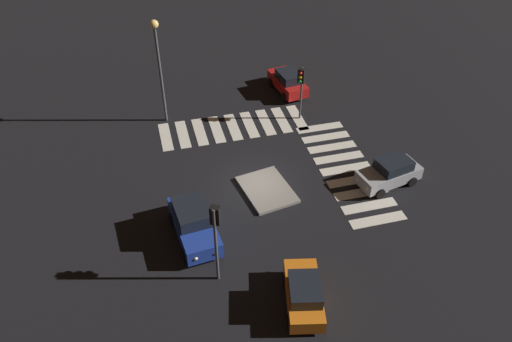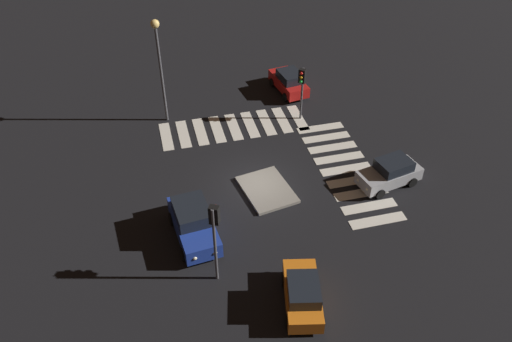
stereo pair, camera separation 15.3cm
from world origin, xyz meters
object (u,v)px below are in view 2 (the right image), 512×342
car_silver (390,173)px  traffic_light_east (302,82)px  car_red (289,82)px  car_orange (303,294)px  car_blue (193,223)px  street_lamp (159,54)px  traffic_island (267,190)px  traffic_light_west (215,226)px

car_silver → traffic_light_east: traffic_light_east is taller
car_red → car_orange: (-18.59, 5.08, -0.04)m
car_blue → street_lamp: 12.10m
car_silver → car_blue: car_blue is taller
car_silver → street_lamp: size_ratio=0.55×
traffic_island → traffic_light_east: bearing=-32.0°
car_orange → traffic_light_east: (14.73, -4.70, 2.17)m
car_red → car_blue: 15.95m
car_silver → traffic_light_east: size_ratio=1.03×
traffic_light_west → street_lamp: size_ratio=0.63×
car_blue → car_orange: size_ratio=1.17×
traffic_island → car_red: bearing=-23.4°
car_blue → car_red: bearing=139.0°
car_silver → traffic_light_east: (7.83, 2.94, 2.14)m
traffic_light_east → traffic_light_west: 14.62m
traffic_island → car_orange: car_orange is taller
car_orange → car_red: bearing=-2.6°
traffic_island → car_blue: (-2.47, 4.63, 0.84)m
car_blue → traffic_light_east: size_ratio=1.16×
car_orange → street_lamp: street_lamp is taller
street_lamp → car_red: bearing=-80.1°
car_silver → traffic_island: bearing=-20.9°
traffic_light_east → traffic_light_west: traffic_light_west is taller
car_blue → traffic_light_west: bearing=7.3°
traffic_island → car_silver: bearing=-99.0°
car_silver → street_lamp: street_lamp is taller
traffic_light_west → traffic_island: bearing=-6.6°
car_blue → street_lamp: (11.40, 0.13, 4.05)m
car_orange → traffic_light_west: traffic_light_west is taller
traffic_light_east → street_lamp: (2.23, 8.93, 2.04)m
traffic_light_east → car_red: bearing=-147.8°
traffic_island → street_lamp: (8.93, 4.75, 4.89)m
car_orange → street_lamp: 17.98m
car_silver → car_red: bearing=-89.5°
car_blue → traffic_light_east: traffic_light_east is taller
traffic_light_east → street_lamp: 9.43m
car_silver → street_lamp: (10.06, 11.88, 4.17)m
traffic_island → street_lamp: size_ratio=0.53×
car_blue → traffic_light_west: (-2.98, -0.69, 2.52)m
traffic_island → traffic_light_east: traffic_light_east is taller
traffic_light_west → street_lamp: 14.48m
street_lamp → car_silver: bearing=-130.3°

